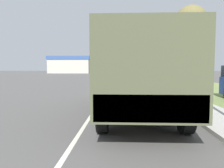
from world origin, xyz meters
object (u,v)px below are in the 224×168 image
at_px(car_nearest_ahead, 131,78).
at_px(car_fourth_ahead, 123,71).
at_px(car_farthest_ahead, 124,71).
at_px(car_second_ahead, 124,74).
at_px(car_third_ahead, 108,72).
at_px(military_truck, 138,72).

distance_m(car_nearest_ahead, car_fourth_ahead, 44.41).
height_order(car_nearest_ahead, car_fourth_ahead, car_fourth_ahead).
relative_size(car_nearest_ahead, car_farthest_ahead, 0.86).
distance_m(car_second_ahead, car_fourth_ahead, 28.61).
bearing_deg(car_third_ahead, car_fourth_ahead, 76.45).
bearing_deg(car_nearest_ahead, car_fourth_ahead, 90.76).
xyz_separation_m(car_third_ahead, car_farthest_ahead, (3.91, 23.93, -0.05)).
bearing_deg(car_third_ahead, military_truck, -85.05).
distance_m(military_truck, car_farthest_ahead, 68.05).
bearing_deg(car_second_ahead, car_nearest_ahead, -87.70).
height_order(military_truck, car_farthest_ahead, military_truck).
bearing_deg(car_farthest_ahead, car_second_ahead, -90.49).
bearing_deg(car_farthest_ahead, military_truck, -90.08).
xyz_separation_m(military_truck, car_farthest_ahead, (0.09, 68.04, -0.97)).
height_order(car_second_ahead, car_third_ahead, car_second_ahead).
relative_size(military_truck, car_nearest_ahead, 1.90).
xyz_separation_m(car_second_ahead, car_fourth_ahead, (0.05, 28.61, 0.03)).
distance_m(car_third_ahead, car_farthest_ahead, 24.25).
distance_m(car_nearest_ahead, car_second_ahead, 15.81).
height_order(car_second_ahead, car_farthest_ahead, car_second_ahead).
height_order(military_truck, car_fourth_ahead, military_truck).
xyz_separation_m(car_nearest_ahead, car_third_ahead, (-4.22, 29.33, -0.01)).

